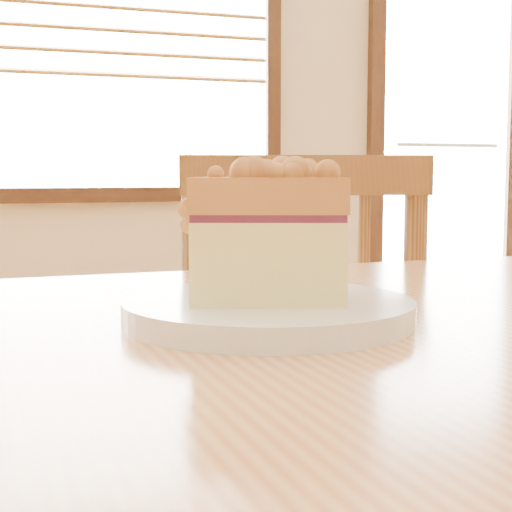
{
  "coord_description": "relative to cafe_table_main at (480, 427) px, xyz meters",
  "views": [
    {
      "loc": [
        -0.46,
        -0.28,
        0.87
      ],
      "look_at": [
        -0.24,
        0.35,
        0.8
      ],
      "focal_mm": 55.0,
      "sensor_mm": 36.0,
      "label": 1
    }
  ],
  "objects": [
    {
      "name": "entry_door",
      "position": [
        2.35,
        3.69,
        0.54
      ],
      "size": [
        1.08,
        0.06,
        2.29
      ],
      "color": "white",
      "rests_on": "ground"
    },
    {
      "name": "cafe_table_main",
      "position": [
        0.0,
        0.0,
        0.0
      ],
      "size": [
        1.21,
        0.82,
        0.75
      ],
      "rotation": [
        0.0,
        0.0,
        0.02
      ],
      "color": "tan",
      "rests_on": "ground"
    },
    {
      "name": "cafe_chair_main",
      "position": [
        0.09,
        0.65,
        -0.19
      ],
      "size": [
        0.51,
        0.51,
        0.91
      ],
      "rotation": [
        0.0,
        0.0,
        2.85
      ],
      "color": "brown",
      "rests_on": "ground"
    },
    {
      "name": "plate",
      "position": [
        -0.19,
        0.03,
        0.11
      ],
      "size": [
        0.24,
        0.24,
        0.02
      ],
      "color": "white",
      "rests_on": "cafe_table_main"
    },
    {
      "name": "cake_slice",
      "position": [
        -0.19,
        0.03,
        0.18
      ],
      "size": [
        0.15,
        0.13,
        0.12
      ],
      "rotation": [
        0.0,
        0.0,
        -0.35
      ],
      "color": "#FFE990",
      "rests_on": "plate"
    }
  ]
}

